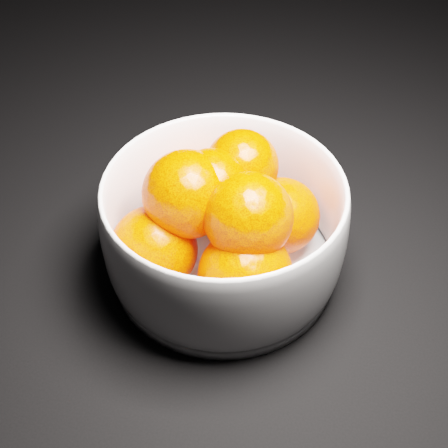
# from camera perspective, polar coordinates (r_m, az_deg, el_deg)

# --- Properties ---
(bowl) EXTENTS (0.24, 0.24, 0.12)m
(bowl) POSITION_cam_1_polar(r_m,az_deg,el_deg) (0.61, 0.00, -0.39)
(bowl) COLOR silver
(bowl) RESTS_ON ground
(orange_pile) EXTENTS (0.20, 0.20, 0.13)m
(orange_pile) POSITION_cam_1_polar(r_m,az_deg,el_deg) (0.60, -0.51, 0.76)
(orange_pile) COLOR #FF3B01
(orange_pile) RESTS_ON bowl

